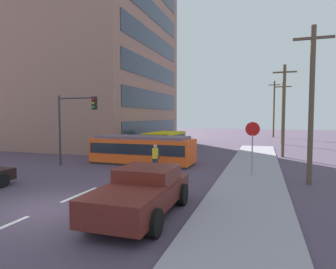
{
  "coord_description": "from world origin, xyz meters",
  "views": [
    {
      "loc": [
        7.32,
        -8.05,
        3.31
      ],
      "look_at": [
        1.44,
        9.48,
        2.14
      ],
      "focal_mm": 30.33,
      "sensor_mm": 36.0,
      "label": 1
    }
  ],
  "objects_px": {
    "streetcar_tram": "(143,149)",
    "pedestrian_crossing": "(155,157)",
    "utility_pole_mid": "(284,109)",
    "utility_pole_far": "(283,112)",
    "utility_pole_distant": "(274,108)",
    "pickup_truck_parked": "(142,192)",
    "parked_sedan_mid": "(115,147)",
    "stop_sign": "(252,137)",
    "city_bus": "(165,141)",
    "traffic_light_mast": "(74,116)",
    "utility_pole_near": "(311,102)"
  },
  "relations": [
    {
      "from": "stop_sign",
      "to": "utility_pole_far",
      "type": "height_order",
      "value": "utility_pole_far"
    },
    {
      "from": "traffic_light_mast",
      "to": "parked_sedan_mid",
      "type": "bearing_deg",
      "value": 95.23
    },
    {
      "from": "pickup_truck_parked",
      "to": "traffic_light_mast",
      "type": "relative_size",
      "value": 1.07
    },
    {
      "from": "city_bus",
      "to": "parked_sedan_mid",
      "type": "bearing_deg",
      "value": -142.43
    },
    {
      "from": "pickup_truck_parked",
      "to": "utility_pole_mid",
      "type": "distance_m",
      "value": 17.39
    },
    {
      "from": "pedestrian_crossing",
      "to": "utility_pole_near",
      "type": "height_order",
      "value": "utility_pole_near"
    },
    {
      "from": "utility_pole_far",
      "to": "utility_pole_distant",
      "type": "distance_m",
      "value": 12.17
    },
    {
      "from": "pickup_truck_parked",
      "to": "parked_sedan_mid",
      "type": "height_order",
      "value": "pickup_truck_parked"
    },
    {
      "from": "streetcar_tram",
      "to": "utility_pole_far",
      "type": "distance_m",
      "value": 21.18
    },
    {
      "from": "traffic_light_mast",
      "to": "utility_pole_distant",
      "type": "relative_size",
      "value": 0.53
    },
    {
      "from": "pedestrian_crossing",
      "to": "traffic_light_mast",
      "type": "bearing_deg",
      "value": 177.68
    },
    {
      "from": "city_bus",
      "to": "utility_pole_distant",
      "type": "bearing_deg",
      "value": 66.55
    },
    {
      "from": "pickup_truck_parked",
      "to": "parked_sedan_mid",
      "type": "xyz_separation_m",
      "value": [
        -8.55,
        13.51,
        -0.17
      ]
    },
    {
      "from": "pickup_truck_parked",
      "to": "utility_pole_mid",
      "type": "xyz_separation_m",
      "value": [
        5.36,
        16.24,
        3.12
      ]
    },
    {
      "from": "streetcar_tram",
      "to": "parked_sedan_mid",
      "type": "xyz_separation_m",
      "value": [
        -4.39,
        3.96,
        -0.39
      ]
    },
    {
      "from": "streetcar_tram",
      "to": "utility_pole_near",
      "type": "height_order",
      "value": "utility_pole_near"
    },
    {
      "from": "utility_pole_mid",
      "to": "city_bus",
      "type": "bearing_deg",
      "value": 179.44
    },
    {
      "from": "parked_sedan_mid",
      "to": "streetcar_tram",
      "type": "bearing_deg",
      "value": -42.09
    },
    {
      "from": "city_bus",
      "to": "traffic_light_mast",
      "type": "relative_size",
      "value": 1.17
    },
    {
      "from": "streetcar_tram",
      "to": "city_bus",
      "type": "bearing_deg",
      "value": 95.85
    },
    {
      "from": "pickup_truck_parked",
      "to": "stop_sign",
      "type": "xyz_separation_m",
      "value": [
        3.27,
        7.37,
        1.4
      ]
    },
    {
      "from": "streetcar_tram",
      "to": "pickup_truck_parked",
      "type": "xyz_separation_m",
      "value": [
        4.17,
        -9.54,
        -0.22
      ]
    },
    {
      "from": "stop_sign",
      "to": "utility_pole_mid",
      "type": "bearing_deg",
      "value": 76.7
    },
    {
      "from": "streetcar_tram",
      "to": "utility_pole_mid",
      "type": "xyz_separation_m",
      "value": [
        9.53,
        6.7,
        2.9
      ]
    },
    {
      "from": "streetcar_tram",
      "to": "utility_pole_distant",
      "type": "distance_m",
      "value": 32.16
    },
    {
      "from": "streetcar_tram",
      "to": "utility_pole_distant",
      "type": "relative_size",
      "value": 0.8
    },
    {
      "from": "streetcar_tram",
      "to": "utility_pole_near",
      "type": "bearing_deg",
      "value": -16.47
    },
    {
      "from": "city_bus",
      "to": "parked_sedan_mid",
      "type": "distance_m",
      "value": 4.68
    },
    {
      "from": "streetcar_tram",
      "to": "city_bus",
      "type": "xyz_separation_m",
      "value": [
        -0.7,
        6.8,
        0.05
      ]
    },
    {
      "from": "parked_sedan_mid",
      "to": "utility_pole_distant",
      "type": "xyz_separation_m",
      "value": [
        13.96,
        26.52,
        4.05
      ]
    },
    {
      "from": "pickup_truck_parked",
      "to": "utility_pole_distant",
      "type": "bearing_deg",
      "value": 82.3
    },
    {
      "from": "pedestrian_crossing",
      "to": "traffic_light_mast",
      "type": "distance_m",
      "value": 6.26
    },
    {
      "from": "streetcar_tram",
      "to": "utility_pole_mid",
      "type": "distance_m",
      "value": 12.01
    },
    {
      "from": "utility_pole_far",
      "to": "parked_sedan_mid",
      "type": "bearing_deg",
      "value": -135.31
    },
    {
      "from": "traffic_light_mast",
      "to": "utility_pole_mid",
      "type": "xyz_separation_m",
      "value": [
        13.33,
        9.13,
        0.59
      ]
    },
    {
      "from": "streetcar_tram",
      "to": "pedestrian_crossing",
      "type": "xyz_separation_m",
      "value": [
        1.98,
        -2.66,
        -0.07
      ]
    },
    {
      "from": "streetcar_tram",
      "to": "utility_pole_mid",
      "type": "height_order",
      "value": "utility_pole_mid"
    },
    {
      "from": "parked_sedan_mid",
      "to": "utility_pole_far",
      "type": "distance_m",
      "value": 20.73
    },
    {
      "from": "city_bus",
      "to": "utility_pole_near",
      "type": "xyz_separation_m",
      "value": [
        10.84,
        -9.8,
        2.93
      ]
    },
    {
      "from": "utility_pole_mid",
      "to": "utility_pole_distant",
      "type": "height_order",
      "value": "utility_pole_distant"
    },
    {
      "from": "pickup_truck_parked",
      "to": "stop_sign",
      "type": "bearing_deg",
      "value": 66.09
    },
    {
      "from": "utility_pole_mid",
      "to": "utility_pole_distant",
      "type": "relative_size",
      "value": 0.83
    },
    {
      "from": "pedestrian_crossing",
      "to": "utility_pole_near",
      "type": "bearing_deg",
      "value": -2.35
    },
    {
      "from": "utility_pole_mid",
      "to": "parked_sedan_mid",
      "type": "bearing_deg",
      "value": -168.87
    },
    {
      "from": "utility_pole_far",
      "to": "stop_sign",
      "type": "bearing_deg",
      "value": -97.58
    },
    {
      "from": "city_bus",
      "to": "pedestrian_crossing",
      "type": "xyz_separation_m",
      "value": [
        2.68,
        -9.46,
        -0.12
      ]
    },
    {
      "from": "pedestrian_crossing",
      "to": "traffic_light_mast",
      "type": "height_order",
      "value": "traffic_light_mast"
    },
    {
      "from": "parked_sedan_mid",
      "to": "utility_pole_far",
      "type": "height_order",
      "value": "utility_pole_far"
    },
    {
      "from": "utility_pole_mid",
      "to": "utility_pole_far",
      "type": "bearing_deg",
      "value": 86.89
    },
    {
      "from": "pickup_truck_parked",
      "to": "streetcar_tram",
      "type": "bearing_deg",
      "value": 113.59
    }
  ]
}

